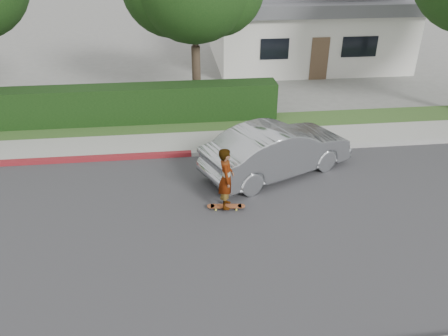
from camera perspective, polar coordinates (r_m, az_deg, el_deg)
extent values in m
plane|color=slate|center=(11.21, -8.41, -8.09)|extent=(120.00, 120.00, 0.00)
cube|color=#2D2D30|center=(11.21, -8.41, -8.07)|extent=(60.00, 8.00, 0.01)
cube|color=#9E9E99|center=(14.68, -8.20, 1.68)|extent=(60.00, 0.20, 0.15)
cube|color=maroon|center=(15.70, -26.72, 0.58)|extent=(12.00, 0.21, 0.15)
cube|color=gray|center=(15.50, -8.15, 3.12)|extent=(60.00, 1.60, 0.12)
cube|color=#2D4C1E|center=(16.97, -8.09, 5.38)|extent=(60.00, 1.60, 0.10)
cube|color=black|center=(17.63, -18.09, 7.59)|extent=(15.00, 1.00, 1.50)
cylinder|color=#33261C|center=(18.83, -3.62, 11.87)|extent=(0.36, 0.36, 2.52)
cylinder|color=#33261C|center=(18.38, -3.80, 17.52)|extent=(0.24, 0.24, 2.10)
cube|color=beige|center=(26.60, 10.17, 16.95)|extent=(10.00, 8.00, 3.00)
cube|color=#4C4C51|center=(26.31, 10.53, 20.78)|extent=(10.60, 8.60, 0.60)
cube|color=black|center=(22.15, 6.63, 15.18)|extent=(1.40, 0.06, 1.00)
cube|color=black|center=(23.48, 17.28, 14.90)|extent=(1.80, 0.06, 1.00)
cube|color=brown|center=(22.90, 12.34, 13.75)|extent=(0.90, 0.06, 2.10)
cylinder|color=gold|center=(11.80, -1.07, -5.45)|extent=(0.06, 0.04, 0.06)
cylinder|color=gold|center=(11.93, -1.06, -5.03)|extent=(0.06, 0.04, 0.06)
cylinder|color=gold|center=(11.81, 1.63, -5.44)|extent=(0.06, 0.04, 0.06)
cylinder|color=gold|center=(11.94, 1.61, -5.02)|extent=(0.06, 0.04, 0.06)
cube|color=silver|center=(11.85, -1.07, -5.09)|extent=(0.06, 0.17, 0.02)
cube|color=silver|center=(11.85, 1.62, -5.07)|extent=(0.06, 0.17, 0.02)
cube|color=brown|center=(11.84, 0.28, -5.00)|extent=(0.85, 0.29, 0.02)
cylinder|color=brown|center=(11.84, -1.74, -5.00)|extent=(0.22, 0.22, 0.02)
cylinder|color=brown|center=(11.85, 2.30, -4.98)|extent=(0.22, 0.22, 0.02)
imported|color=white|center=(11.38, 0.29, -1.36)|extent=(0.47, 0.66, 1.71)
imported|color=#A8ACAF|center=(13.39, 6.99, 2.38)|extent=(4.99, 3.47, 1.56)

